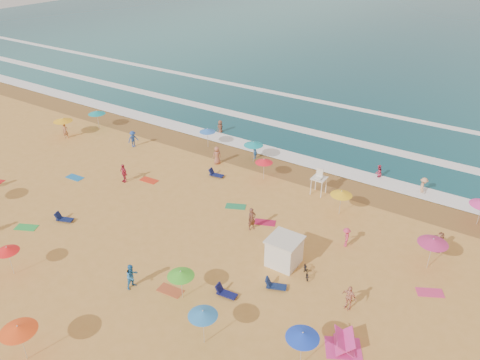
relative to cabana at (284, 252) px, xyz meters
The scene contains 13 objects.
ground 7.67m from the cabana, behind, with size 220.00×220.00×0.00m, color gold.
ocean 84.54m from the cabana, 95.16° to the left, with size 220.00×140.00×0.18m, color #0C4756.
wet_sand 14.83m from the cabana, 120.92° to the left, with size 220.00×220.00×0.00m, color olive.
surf_foam 22.83m from the cabana, 109.46° to the left, with size 200.00×18.70×0.05m.
cabana is the anchor object (origin of this frame).
cabana_roof 1.06m from the cabana, behind, with size 2.20×2.20×0.12m, color silver.
bicycle 2.01m from the cabana, ahead, with size 0.55×1.58×0.83m, color black.
lifeguard_stand 10.36m from the cabana, 101.51° to the left, with size 1.20×1.20×2.10m, color white, non-canonical shape.
beach_umbrellas 6.49m from the cabana, 164.90° to the left, with size 61.33×29.59×0.73m.
loungers 5.94m from the cabana, 142.39° to the right, with size 50.65×20.39×0.34m.
towels 8.81m from the cabana, 164.65° to the right, with size 39.62×18.24×0.03m.
popup_tents 11.08m from the cabana, ahead, with size 11.80×11.49×1.20m.
beachgoers 10.09m from the cabana, 146.97° to the left, with size 40.25×27.06×2.13m.
Camera 1 is at (19.23, -23.56, 21.05)m, focal length 35.00 mm.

